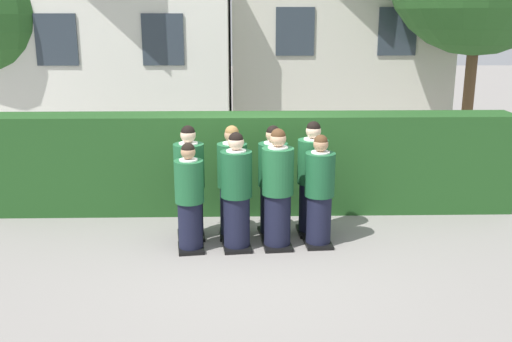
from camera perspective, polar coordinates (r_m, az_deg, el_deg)
name	(u,v)px	position (r m, az deg, el deg)	size (l,w,h in m)	color
ground_plane	(256,247)	(8.23, 0.04, -7.50)	(60.00, 60.00, 0.00)	gray
student_front_row_0	(190,200)	(7.94, -6.56, -2.87)	(0.41, 0.51, 1.53)	black
student_front_row_1	(236,194)	(7.93, -1.94, -2.31)	(0.44, 0.54, 1.66)	black
student_front_row_2	(278,192)	(7.98, 2.14, -2.06)	(0.44, 0.52, 1.70)	black
student_front_row_3	(319,194)	(8.10, 6.26, -2.24)	(0.42, 0.48, 1.60)	black
student_rear_row_0	(190,185)	(8.38, -6.56, -1.41)	(0.45, 0.55, 1.67)	black
student_rear_row_1	(232,185)	(8.39, -2.34, -1.34)	(0.43, 0.53, 1.66)	black
student_rear_row_2	(273,184)	(8.44, 1.67, -1.26)	(0.44, 0.52, 1.65)	black
student_rear_row_3	(312,181)	(8.53, 5.55, -0.98)	(0.44, 0.51, 1.70)	black
hedge	(254,163)	(9.52, -0.20, 0.80)	(8.46, 0.70, 1.62)	#214C1E
school_building_main	(335,16)	(15.68, 7.84, 14.86)	(5.64, 3.63, 6.10)	beige
school_building_annex	(126,23)	(15.02, -12.70, 14.04)	(5.40, 3.98, 5.80)	silver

